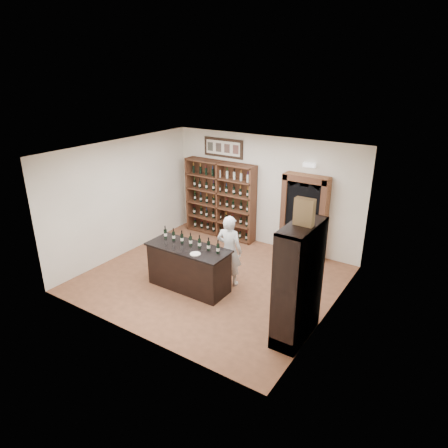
{
  "coord_description": "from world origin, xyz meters",
  "views": [
    {
      "loc": [
        4.76,
        -6.74,
        4.63
      ],
      "look_at": [
        0.14,
        0.3,
        1.31
      ],
      "focal_mm": 32.0,
      "sensor_mm": 36.0,
      "label": 1
    }
  ],
  "objects_px": {
    "wine_shelf": "(221,199)",
    "side_cabinet": "(299,300)",
    "wine_crate": "(304,212)",
    "counter_bottle_0": "(165,234)",
    "shopkeeper": "(229,251)",
    "tasting_counter": "(189,268)"
  },
  "relations": [
    {
      "from": "wine_shelf",
      "to": "shopkeeper",
      "type": "height_order",
      "value": "wine_shelf"
    },
    {
      "from": "tasting_counter",
      "to": "counter_bottle_0",
      "type": "xyz_separation_m",
      "value": [
        -0.72,
        0.1,
        0.61
      ]
    },
    {
      "from": "wine_shelf",
      "to": "counter_bottle_0",
      "type": "xyz_separation_m",
      "value": [
        0.38,
        -2.84,
        0.01
      ]
    },
    {
      "from": "shopkeeper",
      "to": "wine_crate",
      "type": "distance_m",
      "value": 2.78
    },
    {
      "from": "wine_crate",
      "to": "side_cabinet",
      "type": "bearing_deg",
      "value": 45.52
    },
    {
      "from": "counter_bottle_0",
      "to": "shopkeeper",
      "type": "relative_size",
      "value": 0.18
    },
    {
      "from": "counter_bottle_0",
      "to": "wine_crate",
      "type": "distance_m",
      "value": 3.7
    },
    {
      "from": "side_cabinet",
      "to": "shopkeeper",
      "type": "xyz_separation_m",
      "value": [
        -2.07,
        0.95,
        0.07
      ]
    },
    {
      "from": "tasting_counter",
      "to": "wine_crate",
      "type": "distance_m",
      "value": 3.34
    },
    {
      "from": "wine_shelf",
      "to": "tasting_counter",
      "type": "xyz_separation_m",
      "value": [
        1.1,
        -2.93,
        -0.61
      ]
    },
    {
      "from": "wine_shelf",
      "to": "shopkeeper",
      "type": "relative_size",
      "value": 1.33
    },
    {
      "from": "counter_bottle_0",
      "to": "side_cabinet",
      "type": "bearing_deg",
      "value": -6.57
    },
    {
      "from": "side_cabinet",
      "to": "counter_bottle_0",
      "type": "bearing_deg",
      "value": 173.43
    },
    {
      "from": "shopkeeper",
      "to": "wine_crate",
      "type": "height_order",
      "value": "wine_crate"
    },
    {
      "from": "counter_bottle_0",
      "to": "wine_crate",
      "type": "relative_size",
      "value": 0.64
    },
    {
      "from": "side_cabinet",
      "to": "shopkeeper",
      "type": "distance_m",
      "value": 2.28
    },
    {
      "from": "counter_bottle_0",
      "to": "wine_crate",
      "type": "xyz_separation_m",
      "value": [
        3.43,
        -0.42,
        1.33
      ]
    },
    {
      "from": "wine_crate",
      "to": "counter_bottle_0",
      "type": "bearing_deg",
      "value": 172.56
    },
    {
      "from": "wine_shelf",
      "to": "wine_crate",
      "type": "relative_size",
      "value": 4.72
    },
    {
      "from": "wine_shelf",
      "to": "side_cabinet",
      "type": "xyz_separation_m",
      "value": [
        3.82,
        -3.23,
        -0.35
      ]
    },
    {
      "from": "wine_shelf",
      "to": "wine_crate",
      "type": "xyz_separation_m",
      "value": [
        3.81,
        -3.25,
        1.33
      ]
    },
    {
      "from": "wine_shelf",
      "to": "side_cabinet",
      "type": "bearing_deg",
      "value": -40.21
    }
  ]
}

